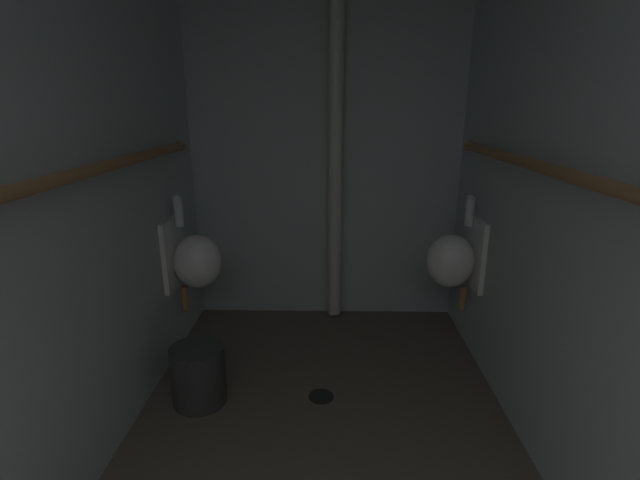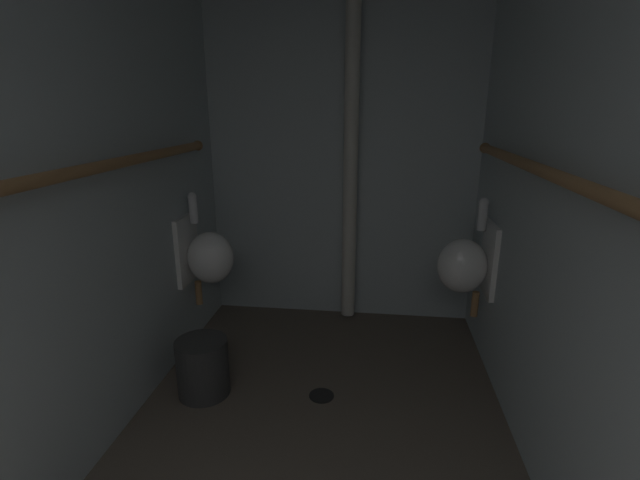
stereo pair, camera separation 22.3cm
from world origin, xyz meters
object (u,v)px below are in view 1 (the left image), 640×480
floor_drain (321,396)px  waste_bin (199,375)px  urinal_left_mid (194,260)px  standpipe_back_wall (335,153)px  urinal_right_mid (454,259)px

floor_drain → waste_bin: bearing=-175.8°
urinal_left_mid → standpipe_back_wall: 1.19m
standpipe_back_wall → waste_bin: size_ratio=7.47×
standpipe_back_wall → waste_bin: bearing=-124.9°
floor_drain → waste_bin: (-0.66, -0.05, 0.16)m
urinal_right_mid → floor_drain: (-0.82, -0.54, -0.62)m
floor_drain → waste_bin: waste_bin is taller
urinal_left_mid → waste_bin: size_ratio=2.33×
urinal_left_mid → floor_drain: urinal_left_mid is taller
urinal_left_mid → floor_drain: size_ratio=5.39×
urinal_left_mid → waste_bin: 0.73m
urinal_left_mid → standpipe_back_wall: size_ratio=0.31×
urinal_right_mid → waste_bin: 1.66m
floor_drain → standpipe_back_wall: bearing=85.5°
standpipe_back_wall → floor_drain: (-0.08, -1.01, -1.23)m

